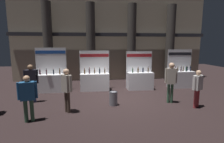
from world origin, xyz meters
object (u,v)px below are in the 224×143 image
(exhibitor_booth_3, at_px, (181,78))
(visitor_6, at_px, (28,94))
(exhibitor_booth_2, at_px, (140,79))
(visitor_0, at_px, (31,80))
(visitor_1, at_px, (171,79))
(visitor_3, at_px, (67,87))
(visitor_4, at_px, (198,86))
(trash_bin, at_px, (113,98))
(exhibitor_booth_0, at_px, (51,81))
(exhibitor_booth_1, at_px, (95,80))

(exhibitor_booth_3, height_order, visitor_6, exhibitor_booth_3)
(exhibitor_booth_2, height_order, visitor_0, exhibitor_booth_2)
(exhibitor_booth_2, xyz_separation_m, visitor_1, (0.70, -2.48, 0.50))
(exhibitor_booth_3, bearing_deg, visitor_0, -166.80)
(visitor_3, xyz_separation_m, visitor_4, (5.26, -0.08, -0.08))
(trash_bin, relative_size, visitor_3, 0.36)
(exhibitor_booth_0, bearing_deg, visitor_6, -87.21)
(exhibitor_booth_3, height_order, visitor_3, exhibitor_booth_3)
(exhibitor_booth_1, relative_size, exhibitor_booth_3, 0.98)
(visitor_4, bearing_deg, exhibitor_booth_2, -94.02)
(exhibitor_booth_0, distance_m, visitor_4, 7.36)
(trash_bin, bearing_deg, visitor_3, -162.45)
(exhibitor_booth_3, bearing_deg, visitor_3, -152.90)
(exhibitor_booth_0, bearing_deg, visitor_1, -23.44)
(exhibitor_booth_0, relative_size, visitor_0, 1.41)
(exhibitor_booth_2, height_order, trash_bin, exhibitor_booth_2)
(exhibitor_booth_2, bearing_deg, trash_bin, -126.91)
(visitor_0, xyz_separation_m, visitor_6, (0.59, -2.03, -0.08))
(visitor_0, height_order, visitor_3, visitor_0)
(visitor_0, bearing_deg, visitor_6, -84.63)
(exhibitor_booth_0, height_order, visitor_3, exhibitor_booth_0)
(exhibitor_booth_0, xyz_separation_m, visitor_3, (1.36, -3.12, 0.41))
(exhibitor_booth_1, distance_m, visitor_0, 3.41)
(exhibitor_booth_3, xyz_separation_m, visitor_4, (-1.11, -3.34, 0.34))
(trash_bin, bearing_deg, visitor_1, 0.46)
(visitor_1, xyz_separation_m, visitor_6, (-5.61, -1.29, -0.12))
(exhibitor_booth_2, bearing_deg, visitor_4, -64.34)
(visitor_3, bearing_deg, exhibitor_booth_3, 73.77)
(visitor_0, bearing_deg, trash_bin, -22.77)
(exhibitor_booth_2, xyz_separation_m, exhibitor_booth_3, (2.63, 0.17, 0.01))
(visitor_4, height_order, visitor_6, visitor_6)
(trash_bin, bearing_deg, exhibitor_booth_0, 141.77)
(trash_bin, distance_m, visitor_1, 2.70)
(visitor_1, relative_size, visitor_6, 1.14)
(exhibitor_booth_2, distance_m, visitor_4, 3.54)
(exhibitor_booth_3, xyz_separation_m, visitor_6, (-7.54, -3.94, 0.36))
(visitor_6, bearing_deg, exhibitor_booth_3, 12.36)
(exhibitor_booth_3, distance_m, visitor_0, 8.36)
(trash_bin, height_order, visitor_6, visitor_6)
(visitor_1, bearing_deg, visitor_0, -172.11)
(exhibitor_booth_3, xyz_separation_m, visitor_0, (-8.13, -1.91, 0.45))
(visitor_1, distance_m, visitor_4, 1.09)
(exhibitor_booth_3, bearing_deg, visitor_6, -152.43)
(exhibitor_booth_1, distance_m, exhibitor_booth_2, 2.65)
(exhibitor_booth_1, bearing_deg, visitor_6, -120.41)
(trash_bin, bearing_deg, visitor_0, 168.08)
(visitor_6, bearing_deg, exhibitor_booth_0, 77.58)
(exhibitor_booth_0, height_order, exhibitor_booth_1, exhibitor_booth_0)
(visitor_0, relative_size, visitor_6, 1.08)
(exhibitor_booth_3, bearing_deg, exhibitor_booth_0, -178.97)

